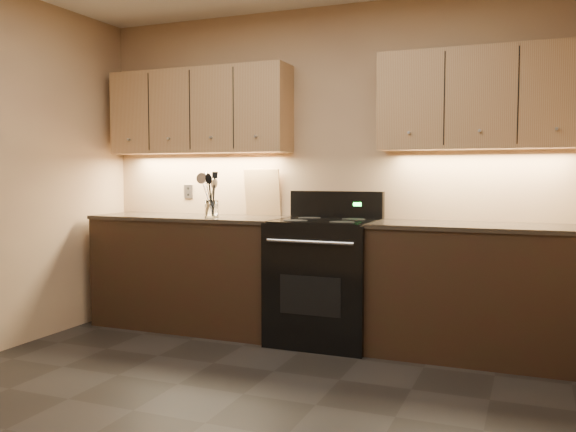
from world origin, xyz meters
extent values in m
plane|color=black|center=(0.00, 0.00, 0.00)|extent=(4.00, 4.00, 0.00)
cube|color=tan|center=(0.00, 2.00, 1.30)|extent=(4.00, 0.04, 2.60)
cube|color=black|center=(-1.10, 1.70, 0.45)|extent=(1.60, 0.60, 0.90)
cube|color=#3B3126|center=(-1.10, 1.70, 0.92)|extent=(1.62, 0.62, 0.03)
cube|color=black|center=(1.18, 1.70, 0.45)|extent=(1.44, 0.60, 0.90)
cube|color=#3B3126|center=(1.18, 1.70, 0.92)|extent=(1.46, 0.62, 0.03)
cube|color=black|center=(0.08, 1.68, 0.46)|extent=(0.76, 0.65, 0.92)
cube|color=black|center=(0.08, 1.68, 0.93)|extent=(0.70, 0.60, 0.01)
cube|color=black|center=(0.08, 1.96, 1.03)|extent=(0.76, 0.07, 0.22)
cube|color=#19FF33|center=(0.26, 1.92, 1.04)|extent=(0.06, 0.00, 0.03)
cylinder|color=silver|center=(0.08, 1.34, 0.80)|extent=(0.65, 0.02, 0.02)
cube|color=black|center=(0.08, 1.35, 0.41)|extent=(0.46, 0.00, 0.28)
cylinder|color=black|center=(-0.10, 1.53, 0.93)|extent=(0.18, 0.18, 0.00)
cylinder|color=black|center=(0.26, 1.53, 0.93)|extent=(0.18, 0.18, 0.00)
cylinder|color=black|center=(-0.10, 1.82, 0.93)|extent=(0.18, 0.18, 0.00)
cylinder|color=black|center=(0.26, 1.82, 0.93)|extent=(0.18, 0.18, 0.00)
cube|color=#A88554|center=(-1.10, 1.85, 1.80)|extent=(1.60, 0.30, 0.70)
cube|color=#A88554|center=(1.18, 1.85, 1.80)|extent=(1.44, 0.30, 0.70)
cube|color=#B2B5BA|center=(-1.30, 1.99, 1.12)|extent=(0.08, 0.01, 0.12)
cylinder|color=white|center=(-0.85, 1.60, 1.00)|extent=(0.14, 0.14, 0.14)
cylinder|color=white|center=(-0.85, 1.60, 0.94)|extent=(0.11, 0.11, 0.02)
cube|color=#DAB875|center=(-0.57, 1.96, 1.12)|extent=(0.31, 0.09, 0.39)
camera|label=1|loc=(1.54, -2.66, 1.28)|focal=38.00mm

